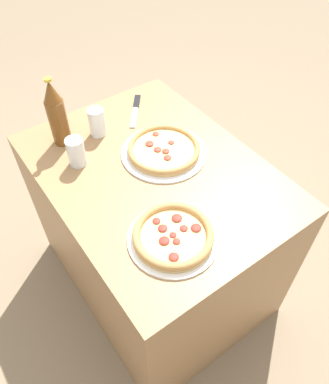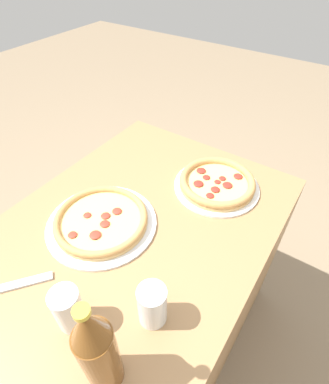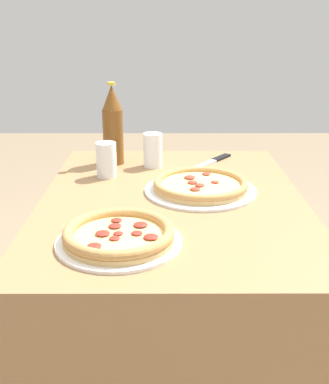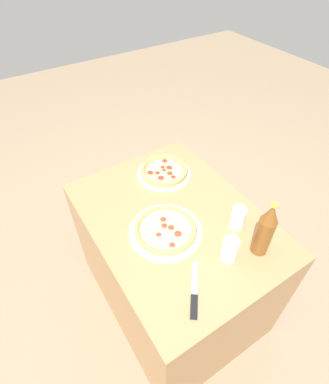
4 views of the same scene
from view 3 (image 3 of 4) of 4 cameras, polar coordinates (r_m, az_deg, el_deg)
table at (r=1.53m, az=0.85°, el=-14.01°), size 0.99×0.74×0.75m
pizza_veggie at (r=1.40m, az=4.28°, el=0.73°), size 0.32×0.32×0.04m
pizza_pepperoni at (r=1.08m, az=-5.43°, el=-5.17°), size 0.28×0.28×0.04m
glass_mango_juice at (r=1.53m, az=-6.90°, el=3.62°), size 0.06×0.06×0.11m
glass_iced_tea at (r=1.62m, az=-1.40°, el=4.80°), size 0.06×0.06×0.11m
beer_bottle at (r=1.65m, az=-6.15°, el=7.81°), size 0.07×0.07×0.28m
knife at (r=1.69m, az=5.70°, el=3.65°), size 0.20×0.16×0.01m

